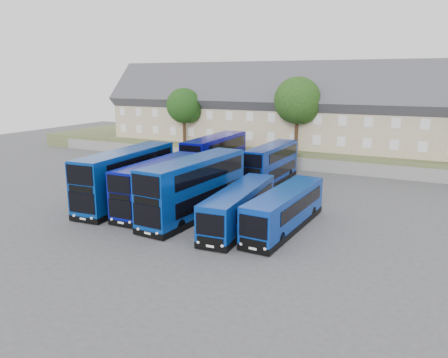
{
  "coord_description": "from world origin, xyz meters",
  "views": [
    {
      "loc": [
        18.02,
        -27.06,
        11.09
      ],
      "look_at": [
        1.15,
        6.95,
        2.2
      ],
      "focal_mm": 35.0,
      "sensor_mm": 36.0,
      "label": 1
    }
  ],
  "objects_px": {
    "dd_front_mid": "(159,186)",
    "tree_mid": "(299,102)",
    "dd_front_left": "(127,178)",
    "tree_west": "(185,107)",
    "coach_east_a": "(239,208)"
  },
  "relations": [
    {
      "from": "dd_front_left",
      "to": "tree_west",
      "type": "height_order",
      "value": "tree_west"
    },
    {
      "from": "coach_east_a",
      "to": "tree_west",
      "type": "xyz_separation_m",
      "value": [
        -18.89,
        23.4,
        5.59
      ]
    },
    {
      "from": "dd_front_left",
      "to": "dd_front_mid",
      "type": "bearing_deg",
      "value": -6.56
    },
    {
      "from": "dd_front_left",
      "to": "tree_west",
      "type": "xyz_separation_m",
      "value": [
        -7.41,
        22.26,
        4.7
      ]
    },
    {
      "from": "dd_front_mid",
      "to": "tree_mid",
      "type": "bearing_deg",
      "value": 76.66
    },
    {
      "from": "dd_front_mid",
      "to": "tree_west",
      "type": "height_order",
      "value": "tree_west"
    },
    {
      "from": "coach_east_a",
      "to": "tree_mid",
      "type": "relative_size",
      "value": 1.2
    },
    {
      "from": "coach_east_a",
      "to": "tree_west",
      "type": "relative_size",
      "value": 1.44
    },
    {
      "from": "dd_front_mid",
      "to": "tree_mid",
      "type": "height_order",
      "value": "tree_mid"
    },
    {
      "from": "dd_front_left",
      "to": "tree_mid",
      "type": "xyz_separation_m",
      "value": [
        8.59,
        22.76,
        5.71
      ]
    },
    {
      "from": "dd_front_left",
      "to": "coach_east_a",
      "type": "bearing_deg",
      "value": -9.46
    },
    {
      "from": "tree_west",
      "to": "tree_mid",
      "type": "relative_size",
      "value": 0.83
    },
    {
      "from": "coach_east_a",
      "to": "tree_mid",
      "type": "height_order",
      "value": "tree_mid"
    },
    {
      "from": "tree_west",
      "to": "coach_east_a",
      "type": "bearing_deg",
      "value": -51.1
    },
    {
      "from": "tree_west",
      "to": "tree_mid",
      "type": "distance_m",
      "value": 16.04
    }
  ]
}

